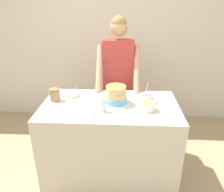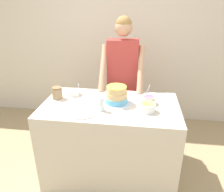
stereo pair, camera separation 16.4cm
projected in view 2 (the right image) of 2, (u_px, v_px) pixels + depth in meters
name	position (u px, v px, depth m)	size (l,w,h in m)	color
wall_back	(124.00, 42.00, 3.48)	(10.00, 0.05, 2.60)	beige
counter	(110.00, 141.00, 2.46)	(1.42, 0.80, 0.92)	beige
person_baker	(123.00, 72.00, 2.81)	(0.53, 0.48, 1.75)	#2D2D38
cake	(116.00, 96.00, 2.27)	(0.35, 0.35, 0.19)	silver
frosting_bowl_purple	(149.00, 100.00, 2.28)	(0.13, 0.13, 0.19)	beige
frosting_bowl_pink	(74.00, 92.00, 2.49)	(0.14, 0.14, 0.15)	white
frosting_bowl_yellow	(147.00, 107.00, 2.12)	(0.15, 0.15, 0.16)	white
drinking_glass	(102.00, 104.00, 2.12)	(0.06, 0.06, 0.14)	silver
ceramic_plate	(83.00, 113.00, 2.08)	(0.24, 0.24, 0.01)	white
stoneware_jar	(57.00, 93.00, 2.39)	(0.11, 0.11, 0.13)	#9E7F5B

